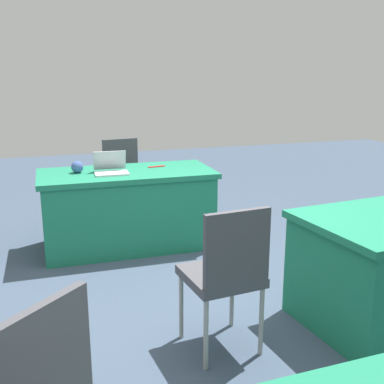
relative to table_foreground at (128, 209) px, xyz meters
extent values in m
plane|color=#3D4C60|center=(-0.34, 1.42, -0.39)|extent=(14.40, 14.40, 0.00)
cube|color=#1E7A56|center=(0.00, 0.00, 0.36)|extent=(1.72, 0.84, 0.05)
cube|color=#1E7A56|center=(0.00, 0.00, -0.03)|extent=(1.65, 0.81, 0.73)
cylinder|color=#9E9993|center=(0.13, -1.31, -0.16)|extent=(0.03, 0.03, 0.46)
cylinder|color=#9E9993|center=(-0.25, -1.35, -0.16)|extent=(0.03, 0.03, 0.46)
cylinder|color=#9E9993|center=(0.09, -0.93, -0.16)|extent=(0.03, 0.03, 0.46)
cylinder|color=#9E9993|center=(-0.29, -0.98, -0.16)|extent=(0.03, 0.03, 0.46)
cube|color=#47474C|center=(-0.08, -1.14, 0.10)|extent=(0.49, 0.49, 0.06)
cube|color=#47474C|center=(-0.10, -0.94, 0.35)|extent=(0.42, 0.09, 0.45)
cylinder|color=#9E9993|center=(0.00, 1.83, -0.16)|extent=(0.03, 0.03, 0.46)
cylinder|color=#9E9993|center=(-0.38, 1.79, -0.16)|extent=(0.03, 0.03, 0.46)
cylinder|color=#9E9993|center=(-0.04, 2.21, -0.16)|extent=(0.03, 0.03, 0.46)
cylinder|color=#9E9993|center=(-0.42, 2.17, -0.16)|extent=(0.03, 0.03, 0.46)
cube|color=#47474C|center=(-0.21, 2.00, 0.10)|extent=(0.48, 0.48, 0.06)
cube|color=#47474C|center=(-0.23, 2.20, 0.35)|extent=(0.42, 0.08, 0.45)
cube|color=#47474C|center=(0.85, 2.96, 0.34)|extent=(0.34, 0.31, 0.45)
cube|color=silver|center=(0.16, 0.09, 0.39)|extent=(0.33, 0.24, 0.02)
cube|color=#B7B7BC|center=(0.15, -0.05, 0.50)|extent=(0.32, 0.09, 0.19)
sphere|color=#3F5999|center=(0.47, -0.07, 0.44)|extent=(0.12, 0.12, 0.12)
cube|color=red|center=(-0.33, -0.12, 0.39)|extent=(0.18, 0.07, 0.01)
camera|label=1|loc=(0.82, 4.53, 1.34)|focal=44.06mm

